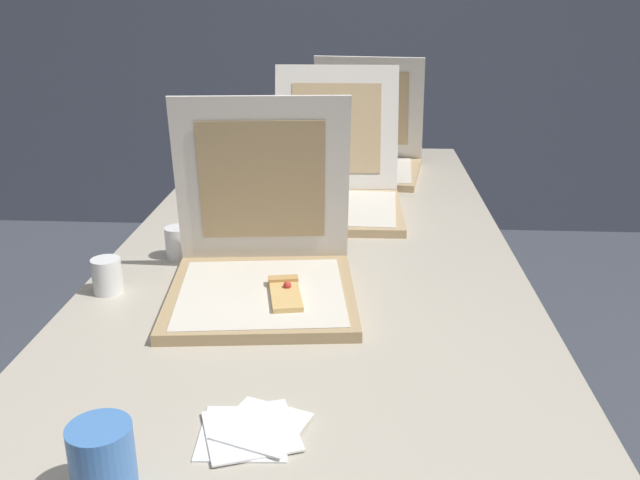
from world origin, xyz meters
The scene contains 10 objects.
table centered at (0.00, 0.58, 0.69)m, with size 0.94×2.13×0.73m.
pizza_box_front centered at (-0.09, 0.27, 0.79)m, with size 0.40×0.41×0.39m.
pizza_box_middle centered at (0.04, 0.85, 0.79)m, with size 0.38×0.49×0.38m.
pizza_box_back centered at (0.12, 1.26, 0.79)m, with size 0.42×0.42×0.38m.
cup_white_near_left centered at (-0.41, 0.25, 0.77)m, with size 0.06×0.06×0.07m, color white.
cup_white_mid centered at (-0.30, 0.59, 0.77)m, with size 0.06×0.06×0.07m, color white.
cup_white_far centered at (-0.26, 0.92, 0.77)m, with size 0.06×0.06×0.07m, color white.
cup_white_near_center centered at (-0.31, 0.45, 0.77)m, with size 0.06×0.06×0.07m, color white.
cup_printed_front centered at (-0.20, -0.34, 0.78)m, with size 0.08×0.08×0.10m, color #477FCC.
napkin_pile centered at (-0.04, -0.20, 0.74)m, with size 0.17×0.16×0.01m.
Camera 1 is at (0.10, -1.00, 1.32)m, focal length 38.22 mm.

